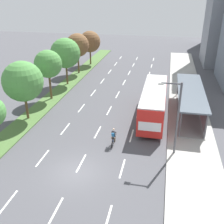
% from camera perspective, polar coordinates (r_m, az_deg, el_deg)
% --- Properties ---
extents(ground_plane, '(140.00, 140.00, 0.00)m').
position_cam_1_polar(ground_plane, '(21.86, -7.65, -12.67)').
color(ground_plane, '#4C4C51').
extents(median_strip, '(2.60, 52.00, 0.12)m').
position_cam_1_polar(median_strip, '(41.23, -9.61, 5.81)').
color(median_strip, '#4C7038').
rests_on(median_strip, ground).
extents(sidewalk_right, '(4.50, 52.00, 0.15)m').
position_cam_1_polar(sidewalk_right, '(38.65, 15.54, 3.97)').
color(sidewalk_right, '#ADAAA3').
rests_on(sidewalk_right, ground).
extents(lane_divider_left, '(0.14, 46.18, 0.01)m').
position_cam_1_polar(lane_divider_left, '(37.62, -4.04, 4.15)').
color(lane_divider_left, white).
rests_on(lane_divider_left, ground).
extents(lane_divider_center, '(0.14, 46.18, 0.01)m').
position_cam_1_polar(lane_divider_center, '(36.86, 1.22, 3.76)').
color(lane_divider_center, white).
rests_on(lane_divider_center, ground).
extents(lane_divider_right, '(0.14, 46.18, 0.01)m').
position_cam_1_polar(lane_divider_right, '(36.42, 6.64, 3.33)').
color(lane_divider_right, white).
rests_on(lane_divider_right, ground).
extents(bus_shelter, '(2.90, 12.60, 2.86)m').
position_cam_1_polar(bus_shelter, '(31.56, 16.91, 2.58)').
color(bus_shelter, gray).
rests_on(bus_shelter, sidewalk_right).
extents(bus, '(2.54, 11.29, 3.37)m').
position_cam_1_polar(bus, '(29.84, 8.97, 2.52)').
color(bus, red).
rests_on(bus, ground).
extents(cyclist, '(0.46, 1.82, 1.71)m').
position_cam_1_polar(cyclist, '(24.62, 0.30, -5.53)').
color(cyclist, black).
rests_on(cyclist, ground).
extents(median_tree_second, '(4.32, 4.32, 6.46)m').
position_cam_1_polar(median_tree_second, '(29.70, -18.61, 6.24)').
color(median_tree_second, brown).
rests_on(median_tree_second, median_strip).
extents(median_tree_third, '(3.50, 3.50, 6.39)m').
position_cam_1_polar(median_tree_third, '(34.73, -13.57, 9.97)').
color(median_tree_third, brown).
rests_on(median_tree_third, median_strip).
extents(median_tree_fourth, '(4.35, 4.35, 6.87)m').
position_cam_1_polar(median_tree_fourth, '(40.17, -9.99, 12.33)').
color(median_tree_fourth, brown).
rests_on(median_tree_fourth, median_strip).
extents(median_tree_fifth, '(3.84, 3.84, 6.65)m').
position_cam_1_polar(median_tree_fifth, '(45.85, -7.43, 14.05)').
color(median_tree_fifth, brown).
rests_on(median_tree_fifth, median_strip).
extents(median_tree_farthest, '(3.94, 3.94, 6.24)m').
position_cam_1_polar(median_tree_farthest, '(51.54, -4.77, 14.82)').
color(median_tree_farthest, brown).
rests_on(median_tree_farthest, median_strip).
extents(streetlight, '(1.91, 0.24, 6.50)m').
position_cam_1_polar(streetlight, '(22.51, 13.59, -0.44)').
color(streetlight, '#4C4C51').
rests_on(streetlight, sidewalk_right).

